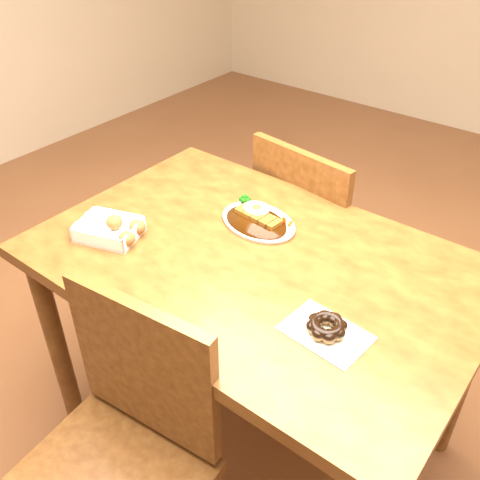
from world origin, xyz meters
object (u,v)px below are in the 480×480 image
Objects in this scene: chair_near at (118,459)px; katsu_curry_plate at (258,219)px; pon_de_ring at (327,327)px; donut_box at (109,229)px; chair_far at (316,236)px; table at (255,286)px.

chair_near is 3.27× the size of katsu_curry_plate.
katsu_curry_plate is at bearing 145.45° from pon_de_ring.
katsu_curry_plate is at bearing 47.04° from donut_box.
chair_near is (0.11, -1.07, 0.00)m from chair_far.
table is 0.20m from katsu_curry_plate.
pon_de_ring is (0.68, 0.05, -0.01)m from donut_box.
chair_far is 1.00× the size of chair_near.
chair_far is at bearing 90.01° from chair_near.
chair_far reaches higher than donut_box.
donut_box reaches higher than table.
pon_de_ring is at bearing -34.55° from katsu_curry_plate.
table is 1.38× the size of chair_near.
chair_near is at bearing -81.67° from katsu_curry_plate.
katsu_curry_plate is 0.43m from donut_box.
chair_far and chair_near have the same top height.
chair_far is 0.82m from donut_box.
chair_near reaches higher than pon_de_ring.
chair_far is 4.34× the size of pon_de_ring.
pon_de_ring is at bearing 48.28° from chair_near.
katsu_curry_plate is at bearing 99.27° from chair_far.
pon_de_ring is (0.41, -0.66, 0.29)m from chair_far.
chair_near is 4.18× the size of donut_box.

